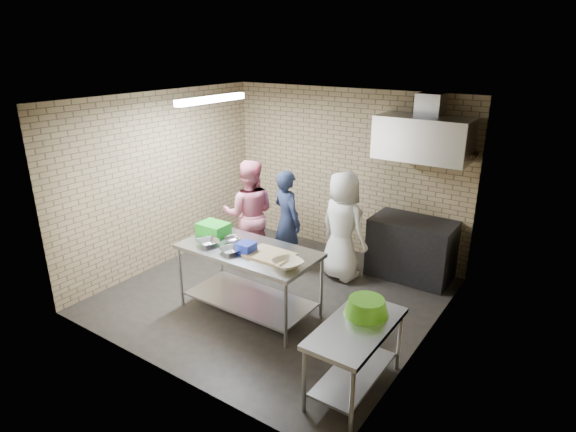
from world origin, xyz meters
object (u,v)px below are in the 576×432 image
at_px(green_crate, 213,229).
at_px(woman_pink, 249,214).
at_px(prep_table, 249,281).
at_px(woman_white, 343,226).
at_px(bottle_red, 431,142).
at_px(bottle_green, 459,146).
at_px(green_basin, 366,306).
at_px(man_navy, 287,221).
at_px(stove, 411,249).
at_px(blue_tub, 246,248).
at_px(side_counter, 355,358).

bearing_deg(green_crate, woman_pink, 100.53).
xyz_separation_m(green_crate, woman_pink, (-0.19, 1.00, -0.12)).
distance_m(prep_table, woman_white, 1.68).
height_order(green_crate, bottle_red, bottle_red).
bearing_deg(woman_white, woman_pink, 32.47).
height_order(green_crate, bottle_green, bottle_green).
bearing_deg(green_basin, bottle_green, 89.58).
bearing_deg(woman_pink, man_navy, 167.03).
xyz_separation_m(stove, green_basin, (0.43, -2.50, 0.38)).
distance_m(prep_table, bottle_green, 3.40).
relative_size(green_basin, bottle_green, 3.07).
bearing_deg(bottle_green, green_basin, -90.42).
distance_m(green_crate, woman_pink, 1.02).
bearing_deg(blue_tub, green_basin, -7.61).
bearing_deg(man_navy, side_counter, 160.22).
relative_size(prep_table, bottle_green, 11.98).
distance_m(prep_table, bottle_red, 3.21).
height_order(bottle_red, man_navy, bottle_red).
distance_m(side_counter, man_navy, 2.91).
bearing_deg(prep_table, green_crate, 170.27).
bearing_deg(woman_white, green_basin, 139.12).
distance_m(bottle_red, woman_white, 1.73).
height_order(blue_tub, bottle_green, bottle_green).
distance_m(green_crate, man_navy, 1.29).
relative_size(prep_table, man_navy, 1.13).
xyz_separation_m(prep_table, bottle_green, (1.82, 2.41, 1.57)).
bearing_deg(blue_tub, woman_white, 74.43).
bearing_deg(bottle_red, stove, -101.77).
height_order(blue_tub, woman_pink, woman_pink).
relative_size(bottle_red, woman_white, 0.11).
bearing_deg(side_counter, bottle_green, 90.00).
bearing_deg(prep_table, woman_pink, 128.36).
relative_size(blue_tub, bottle_red, 1.11).
distance_m(blue_tub, green_basin, 1.77).
bearing_deg(bottle_red, woman_pink, -150.81).
distance_m(prep_table, green_crate, 0.89).
xyz_separation_m(stove, woman_white, (-0.86, -0.61, 0.37)).
relative_size(prep_table, woman_white, 1.09).
relative_size(woman_pink, woman_white, 1.04).
relative_size(side_counter, woman_white, 0.73).
xyz_separation_m(side_counter, green_crate, (-2.52, 0.70, 0.60)).
bearing_deg(man_navy, woman_pink, 43.37).
xyz_separation_m(green_crate, blue_tub, (0.75, -0.22, -0.01)).
height_order(blue_tub, man_navy, man_navy).
relative_size(side_counter, stove, 1.00).
bearing_deg(blue_tub, bottle_red, 61.37).
bearing_deg(woman_pink, bottle_red, 174.96).
relative_size(prep_table, side_counter, 1.50).
bearing_deg(green_crate, bottle_green, 42.24).
distance_m(side_counter, stove, 2.79).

